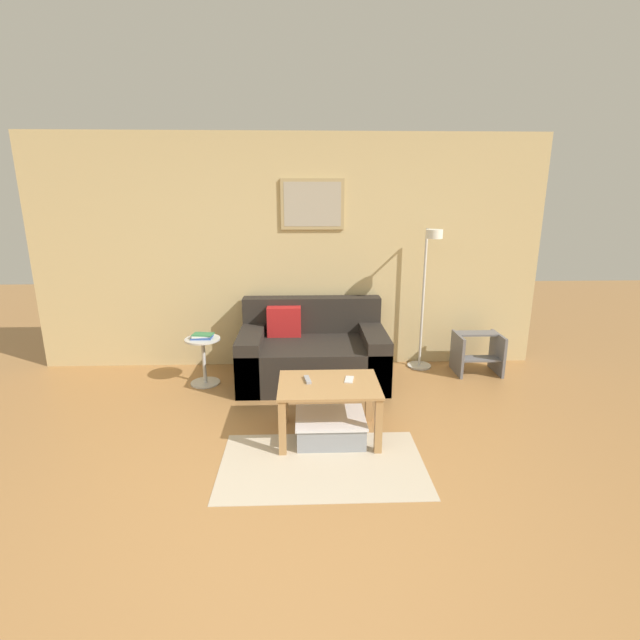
{
  "coord_description": "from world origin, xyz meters",
  "views": [
    {
      "loc": [
        0.16,
        -2.26,
        1.92
      ],
      "look_at": [
        0.3,
        1.65,
        0.85
      ],
      "focal_mm": 26.0,
      "sensor_mm": 36.0,
      "label": 1
    }
  ],
  "objects_px": {
    "couch": "(312,354)",
    "coffee_table": "(329,394)",
    "step_stool": "(477,352)",
    "storage_bin": "(330,428)",
    "remote_control": "(308,380)",
    "side_table": "(204,357)",
    "floor_lamp": "(427,287)",
    "cell_phone": "(349,379)",
    "book_stack": "(202,336)"
  },
  "relations": [
    {
      "from": "couch",
      "to": "coffee_table",
      "type": "height_order",
      "value": "couch"
    },
    {
      "from": "step_stool",
      "to": "coffee_table",
      "type": "bearing_deg",
      "value": -141.88
    },
    {
      "from": "storage_bin",
      "to": "step_stool",
      "type": "xyz_separation_m",
      "value": [
        1.7,
        1.39,
        0.14
      ]
    },
    {
      "from": "remote_control",
      "to": "step_stool",
      "type": "height_order",
      "value": "remote_control"
    },
    {
      "from": "coffee_table",
      "to": "step_stool",
      "type": "bearing_deg",
      "value": 38.12
    },
    {
      "from": "couch",
      "to": "side_table",
      "type": "bearing_deg",
      "value": -175.56
    },
    {
      "from": "floor_lamp",
      "to": "remote_control",
      "type": "xyz_separation_m",
      "value": [
        -1.3,
        -1.35,
        -0.49
      ]
    },
    {
      "from": "step_stool",
      "to": "storage_bin",
      "type": "bearing_deg",
      "value": -140.75
    },
    {
      "from": "storage_bin",
      "to": "floor_lamp",
      "type": "height_order",
      "value": "floor_lamp"
    },
    {
      "from": "storage_bin",
      "to": "step_stool",
      "type": "height_order",
      "value": "step_stool"
    },
    {
      "from": "side_table",
      "to": "step_stool",
      "type": "distance_m",
      "value": 2.95
    },
    {
      "from": "couch",
      "to": "side_table",
      "type": "distance_m",
      "value": 1.13
    },
    {
      "from": "floor_lamp",
      "to": "step_stool",
      "type": "bearing_deg",
      "value": -6.39
    },
    {
      "from": "couch",
      "to": "coffee_table",
      "type": "relative_size",
      "value": 1.88
    },
    {
      "from": "floor_lamp",
      "to": "side_table",
      "type": "xyz_separation_m",
      "value": [
        -2.36,
        -0.27,
        -0.66
      ]
    },
    {
      "from": "coffee_table",
      "to": "remote_control",
      "type": "relative_size",
      "value": 5.35
    },
    {
      "from": "side_table",
      "to": "coffee_table",
      "type": "bearing_deg",
      "value": -42.75
    },
    {
      "from": "remote_control",
      "to": "step_stool",
      "type": "bearing_deg",
      "value": 25.17
    },
    {
      "from": "step_stool",
      "to": "remote_control",
      "type": "bearing_deg",
      "value": -145.72
    },
    {
      "from": "coffee_table",
      "to": "cell_phone",
      "type": "relative_size",
      "value": 5.73
    },
    {
      "from": "cell_phone",
      "to": "step_stool",
      "type": "xyz_separation_m",
      "value": [
        1.54,
        1.28,
        -0.23
      ]
    },
    {
      "from": "coffee_table",
      "to": "floor_lamp",
      "type": "bearing_deg",
      "value": 51.34
    },
    {
      "from": "floor_lamp",
      "to": "side_table",
      "type": "relative_size",
      "value": 3.18
    },
    {
      "from": "side_table",
      "to": "remote_control",
      "type": "bearing_deg",
      "value": -45.38
    },
    {
      "from": "book_stack",
      "to": "cell_phone",
      "type": "xyz_separation_m",
      "value": [
        1.4,
        -1.08,
        -0.05
      ]
    },
    {
      "from": "floor_lamp",
      "to": "remote_control",
      "type": "distance_m",
      "value": 1.93
    },
    {
      "from": "side_table",
      "to": "storage_bin",
      "type": "bearing_deg",
      "value": -43.63
    },
    {
      "from": "side_table",
      "to": "remote_control",
      "type": "distance_m",
      "value": 1.52
    },
    {
      "from": "couch",
      "to": "remote_control",
      "type": "relative_size",
      "value": 10.07
    },
    {
      "from": "storage_bin",
      "to": "floor_lamp",
      "type": "distance_m",
      "value": 2.03
    },
    {
      "from": "floor_lamp",
      "to": "cell_phone",
      "type": "xyz_separation_m",
      "value": [
        -0.96,
        -1.34,
        -0.49
      ]
    },
    {
      "from": "coffee_table",
      "to": "storage_bin",
      "type": "xyz_separation_m",
      "value": [
        0.01,
        -0.05,
        -0.27
      ]
    },
    {
      "from": "coffee_table",
      "to": "couch",
      "type": "bearing_deg",
      "value": 95.08
    },
    {
      "from": "couch",
      "to": "book_stack",
      "type": "relative_size",
      "value": 6.73
    },
    {
      "from": "book_stack",
      "to": "step_stool",
      "type": "relative_size",
      "value": 0.47
    },
    {
      "from": "couch",
      "to": "coffee_table",
      "type": "distance_m",
      "value": 1.23
    },
    {
      "from": "couch",
      "to": "storage_bin",
      "type": "bearing_deg",
      "value": -84.6
    },
    {
      "from": "storage_bin",
      "to": "coffee_table",
      "type": "bearing_deg",
      "value": 103.6
    },
    {
      "from": "couch",
      "to": "book_stack",
      "type": "height_order",
      "value": "couch"
    },
    {
      "from": "coffee_table",
      "to": "cell_phone",
      "type": "height_order",
      "value": "cell_phone"
    },
    {
      "from": "side_table",
      "to": "cell_phone",
      "type": "bearing_deg",
      "value": -37.44
    },
    {
      "from": "couch",
      "to": "side_table",
      "type": "xyz_separation_m",
      "value": [
        -1.12,
        -0.09,
        0.01
      ]
    },
    {
      "from": "storage_bin",
      "to": "side_table",
      "type": "xyz_separation_m",
      "value": [
        -1.24,
        1.18,
        0.2
      ]
    },
    {
      "from": "couch",
      "to": "storage_bin",
      "type": "height_order",
      "value": "couch"
    },
    {
      "from": "coffee_table",
      "to": "storage_bin",
      "type": "bearing_deg",
      "value": -76.4
    },
    {
      "from": "storage_bin",
      "to": "side_table",
      "type": "height_order",
      "value": "side_table"
    },
    {
      "from": "coffee_table",
      "to": "floor_lamp",
      "type": "height_order",
      "value": "floor_lamp"
    },
    {
      "from": "storage_bin",
      "to": "step_stool",
      "type": "bearing_deg",
      "value": 39.25
    },
    {
      "from": "side_table",
      "to": "couch",
      "type": "bearing_deg",
      "value": 4.44
    },
    {
      "from": "couch",
      "to": "remote_control",
      "type": "distance_m",
      "value": 1.18
    }
  ]
}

